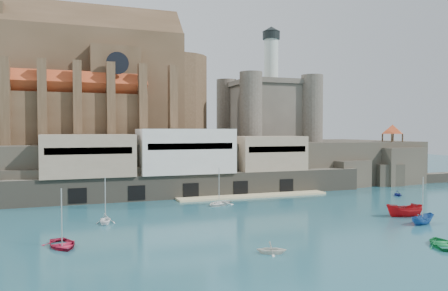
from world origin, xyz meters
TOP-DOWN VIEW (x-y plane):
  - ground at (0.00, 0.00)m, footprint 300.00×300.00m
  - promontory at (-0.19, 39.37)m, footprint 100.00×36.00m
  - quay at (-10.19, 23.07)m, footprint 70.00×12.00m
  - church at (-24.13, 41.85)m, footprint 47.00×25.93m
  - castle_keep at (16.08, 41.08)m, footprint 21.20×21.20m
  - rock_outcrop at (42.00, 25.84)m, footprint 14.50×10.50m
  - pavilion at (42.00, 26.00)m, footprint 6.40×6.40m
  - boat_0 at (-32.34, -7.98)m, footprint 4.07×1.97m
  - boat_1 at (-11.99, -18.28)m, footprint 2.51×3.06m
  - boat_2 at (13.57, -12.51)m, footprint 2.07×2.04m
  - boat_3 at (7.12, -22.00)m, footprint 3.99×2.95m
  - boat_4 at (-26.84, 2.54)m, footprint 3.29×2.35m
  - boat_5 at (15.11, -7.56)m, footprint 2.65×2.60m
  - boat_6 at (-7.33, 11.27)m, footprint 3.16×3.83m
  - boat_7 at (28.81, 9.28)m, footprint 2.61×2.05m

SIDE VIEW (x-z plane):
  - ground at x=0.00m, z-range 0.00..0.00m
  - boat_0 at x=-32.34m, z-range -2.74..2.74m
  - boat_1 at x=-11.99m, z-range -1.53..1.53m
  - boat_2 at x=13.57m, z-range -2.21..2.21m
  - boat_3 at x=7.12m, z-range -2.76..2.76m
  - boat_4 at x=-26.84m, z-range -1.74..1.74m
  - boat_5 at x=15.11m, z-range -2.94..2.94m
  - boat_6 at x=-7.33m, z-range -2.72..2.72m
  - boat_7 at x=28.81m, z-range -1.32..1.32m
  - rock_outcrop at x=42.00m, z-range -0.33..8.37m
  - promontory at x=-0.19m, z-range -0.08..9.92m
  - quay at x=-10.19m, z-range -0.46..12.59m
  - pavilion at x=42.00m, z-range 10.03..15.43m
  - castle_keep at x=16.08m, z-range 3.66..32.96m
  - church at x=-24.13m, z-range 6.88..37.38m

